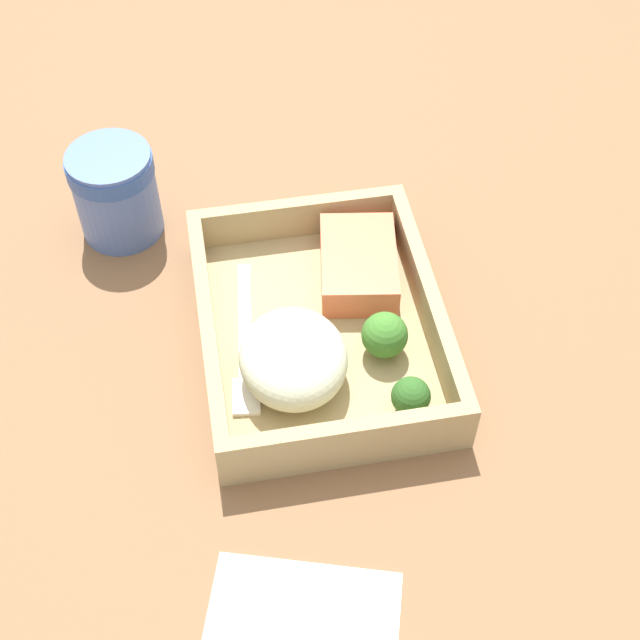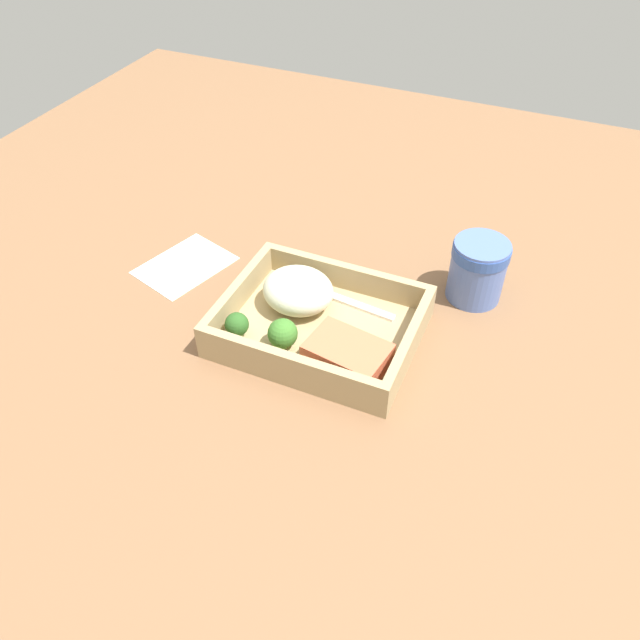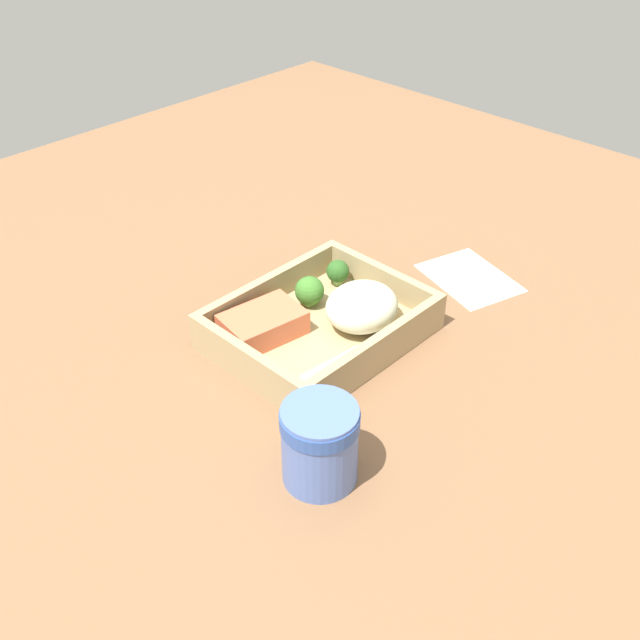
# 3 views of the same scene
# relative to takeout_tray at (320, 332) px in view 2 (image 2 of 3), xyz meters

# --- Properties ---
(ground_plane) EXTENTS (1.60, 1.60, 0.02)m
(ground_plane) POSITION_rel_takeout_tray_xyz_m (0.00, 0.00, -0.02)
(ground_plane) COLOR brown
(takeout_tray) EXTENTS (0.25, 0.20, 0.01)m
(takeout_tray) POSITION_rel_takeout_tray_xyz_m (0.00, 0.00, 0.00)
(takeout_tray) COLOR tan
(takeout_tray) RESTS_ON ground_plane
(tray_rim) EXTENTS (0.25, 0.20, 0.04)m
(tray_rim) POSITION_rel_takeout_tray_xyz_m (0.00, 0.00, 0.02)
(tray_rim) COLOR tan
(tray_rim) RESTS_ON takeout_tray
(salmon_fillet) EXTENTS (0.11, 0.08, 0.03)m
(salmon_fillet) POSITION_rel_takeout_tray_xyz_m (-0.06, 0.04, 0.02)
(salmon_fillet) COLOR #DE6B47
(salmon_fillet) RESTS_ON takeout_tray
(mashed_potatoes) EXTENTS (0.10, 0.09, 0.05)m
(mashed_potatoes) POSITION_rel_takeout_tray_xyz_m (0.04, -0.03, 0.03)
(mashed_potatoes) COLOR beige
(mashed_potatoes) RESTS_ON takeout_tray
(broccoli_floret_1) EXTENTS (0.04, 0.04, 0.04)m
(broccoli_floret_1) POSITION_rel_takeout_tray_xyz_m (0.03, 0.05, 0.03)
(broccoli_floret_1) COLOR #75A353
(broccoli_floret_1) RESTS_ON takeout_tray
(broccoli_floret_2) EXTENTS (0.03, 0.03, 0.04)m
(broccoli_floret_2) POSITION_rel_takeout_tray_xyz_m (0.09, 0.05, 0.03)
(broccoli_floret_2) COLOR #87AF60
(broccoli_floret_2) RESTS_ON takeout_tray
(fork) EXTENTS (0.16, 0.03, 0.00)m
(fork) POSITION_rel_takeout_tray_xyz_m (0.01, -0.06, 0.01)
(fork) COLOR white
(fork) RESTS_ON takeout_tray
(paper_cup) EXTENTS (0.08, 0.08, 0.09)m
(paper_cup) POSITION_rel_takeout_tray_xyz_m (-0.17, -0.16, 0.04)
(paper_cup) COLOR #526EB9
(paper_cup) RESTS_ON ground_plane
(receipt_slip) EXTENTS (0.13, 0.15, 0.00)m
(receipt_slip) POSITION_rel_takeout_tray_xyz_m (0.24, -0.06, -0.00)
(receipt_slip) COLOR white
(receipt_slip) RESTS_ON ground_plane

